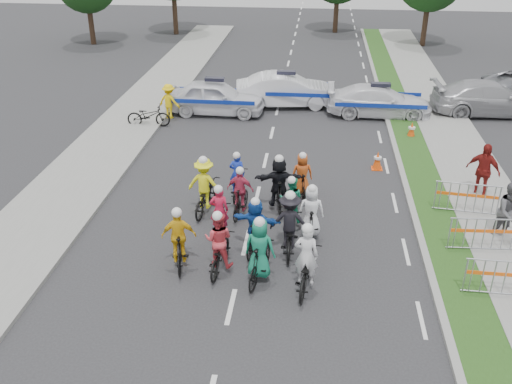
# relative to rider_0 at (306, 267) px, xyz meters

# --- Properties ---
(ground) EXTENTS (90.00, 90.00, 0.00)m
(ground) POSITION_rel_rider_0_xyz_m (-1.79, -0.99, -0.65)
(ground) COLOR #28282B
(ground) RESTS_ON ground
(curb_right) EXTENTS (0.20, 60.00, 0.12)m
(curb_right) POSITION_rel_rider_0_xyz_m (3.31, 4.01, -0.59)
(curb_right) COLOR gray
(curb_right) RESTS_ON ground
(grass_strip) EXTENTS (1.20, 60.00, 0.11)m
(grass_strip) POSITION_rel_rider_0_xyz_m (4.01, 4.01, -0.59)
(grass_strip) COLOR #213F14
(grass_strip) RESTS_ON ground
(sidewalk_right) EXTENTS (2.40, 60.00, 0.13)m
(sidewalk_right) POSITION_rel_rider_0_xyz_m (5.81, 4.01, -0.58)
(sidewalk_right) COLOR gray
(sidewalk_right) RESTS_ON ground
(sidewalk_left) EXTENTS (3.00, 60.00, 0.13)m
(sidewalk_left) POSITION_rel_rider_0_xyz_m (-8.29, 4.01, -0.58)
(sidewalk_left) COLOR gray
(sidewalk_left) RESTS_ON ground
(rider_0) EXTENTS (0.87, 1.98, 1.96)m
(rider_0) POSITION_rel_rider_0_xyz_m (0.00, 0.00, 0.00)
(rider_0) COLOR black
(rider_0) RESTS_ON ground
(rider_1) EXTENTS (0.90, 1.91, 1.93)m
(rider_1) POSITION_rel_rider_0_xyz_m (-1.20, 0.22, 0.10)
(rider_1) COLOR black
(rider_1) RESTS_ON ground
(rider_2) EXTENTS (0.82, 1.85, 1.84)m
(rider_2) POSITION_rel_rider_0_xyz_m (-2.33, 0.57, 0.04)
(rider_2) COLOR black
(rider_2) RESTS_ON ground
(rider_3) EXTENTS (0.98, 1.81, 1.85)m
(rider_3) POSITION_rel_rider_0_xyz_m (-3.41, 0.63, 0.07)
(rider_3) COLOR black
(rider_3) RESTS_ON ground
(rider_4) EXTENTS (1.10, 1.95, 1.97)m
(rider_4) POSITION_rel_rider_0_xyz_m (-0.51, 1.67, 0.12)
(rider_4) COLOR black
(rider_4) RESTS_ON ground
(rider_5) EXTENTS (1.45, 1.73, 1.76)m
(rider_5) POSITION_rel_rider_0_xyz_m (-1.46, 1.59, 0.10)
(rider_5) COLOR black
(rider_5) RESTS_ON ground
(rider_6) EXTENTS (0.77, 1.79, 1.77)m
(rider_6) POSITION_rel_rider_0_xyz_m (-2.58, 2.21, -0.06)
(rider_6) COLOR black
(rider_6) RESTS_ON ground
(rider_7) EXTENTS (0.78, 1.74, 1.80)m
(rider_7) POSITION_rel_rider_0_xyz_m (0.07, 2.47, 0.06)
(rider_7) COLOR black
(rider_7) RESTS_ON ground
(rider_8) EXTENTS (0.73, 1.69, 1.70)m
(rider_8) POSITION_rel_rider_0_xyz_m (-0.55, 3.17, -0.01)
(rider_8) COLOR black
(rider_8) RESTS_ON ground
(rider_9) EXTENTS (0.90, 1.68, 1.71)m
(rider_9) POSITION_rel_rider_0_xyz_m (-2.16, 3.66, 0.02)
(rider_9) COLOR black
(rider_9) RESTS_ON ground
(rider_10) EXTENTS (1.17, 2.00, 1.97)m
(rider_10) POSITION_rel_rider_0_xyz_m (-3.32, 3.75, 0.11)
(rider_10) COLOR black
(rider_10) RESTS_ON ground
(rider_11) EXTENTS (1.59, 1.90, 1.94)m
(rider_11) POSITION_rel_rider_0_xyz_m (-1.00, 4.18, 0.17)
(rider_11) COLOR black
(rider_11) RESTS_ON ground
(rider_12) EXTENTS (0.62, 1.65, 1.67)m
(rider_12) POSITION_rel_rider_0_xyz_m (-2.44, 4.89, -0.09)
(rider_12) COLOR black
(rider_12) RESTS_ON ground
(rider_13) EXTENTS (0.79, 1.68, 1.70)m
(rider_13) POSITION_rel_rider_0_xyz_m (-0.29, 5.03, 0.02)
(rider_13) COLOR black
(rider_13) RESTS_ON ground
(police_car_0) EXTENTS (4.63, 1.94, 1.57)m
(police_car_0) POSITION_rel_rider_0_xyz_m (-4.64, 13.27, 0.14)
(police_car_0) COLOR white
(police_car_0) RESTS_ON ground
(police_car_1) EXTENTS (5.02, 2.36, 1.59)m
(police_car_1) POSITION_rel_rider_0_xyz_m (-1.43, 14.71, 0.15)
(police_car_1) COLOR white
(police_car_1) RESTS_ON ground
(police_car_2) EXTENTS (4.82, 1.97, 1.40)m
(police_car_2) POSITION_rel_rider_0_xyz_m (2.95, 13.83, 0.05)
(police_car_2) COLOR white
(police_car_2) RESTS_ON ground
(civilian_sedan) EXTENTS (5.47, 2.51, 1.55)m
(civilian_sedan) POSITION_rel_rider_0_xyz_m (8.09, 14.56, 0.13)
(civilian_sedan) COLOR #A8A8AD
(civilian_sedan) RESTS_ON ground
(spectator_1) EXTENTS (1.06, 0.93, 1.84)m
(spectator_1) POSITION_rel_rider_0_xyz_m (5.78, 3.02, 0.27)
(spectator_1) COLOR #525256
(spectator_1) RESTS_ON ground
(spectator_2) EXTENTS (1.20, 1.00, 1.92)m
(spectator_2) POSITION_rel_rider_0_xyz_m (5.67, 5.79, 0.32)
(spectator_2) COLOR maroon
(spectator_2) RESTS_ON ground
(marshal_hiviz) EXTENTS (1.16, 0.88, 1.60)m
(marshal_hiviz) POSITION_rel_rider_0_xyz_m (-6.64, 12.41, 0.15)
(marshal_hiviz) COLOR yellow
(marshal_hiviz) RESTS_ON ground
(barrier_0) EXTENTS (2.01, 0.55, 1.12)m
(barrier_0) POSITION_rel_rider_0_xyz_m (4.91, 0.09, -0.09)
(barrier_0) COLOR #A5A8AD
(barrier_0) RESTS_ON ground
(barrier_1) EXTENTS (2.02, 0.61, 1.12)m
(barrier_1) POSITION_rel_rider_0_xyz_m (4.91, 2.20, -0.09)
(barrier_1) COLOR #A5A8AD
(barrier_1) RESTS_ON ground
(barrier_2) EXTENTS (2.04, 0.72, 1.12)m
(barrier_2) POSITION_rel_rider_0_xyz_m (4.91, 4.41, -0.09)
(barrier_2) COLOR #A5A8AD
(barrier_2) RESTS_ON ground
(cone_0) EXTENTS (0.40, 0.40, 0.70)m
(cone_0) POSITION_rel_rider_0_xyz_m (2.43, 7.70, -0.30)
(cone_0) COLOR #F24C0C
(cone_0) RESTS_ON ground
(cone_1) EXTENTS (0.40, 0.40, 0.70)m
(cone_1) POSITION_rel_rider_0_xyz_m (4.11, 11.05, -0.30)
(cone_1) COLOR #F24C0C
(cone_1) RESTS_ON ground
(parked_bike) EXTENTS (1.95, 0.83, 1.00)m
(parked_bike) POSITION_rel_rider_0_xyz_m (-7.30, 11.22, -0.15)
(parked_bike) COLOR black
(parked_bike) RESTS_ON ground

